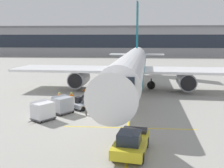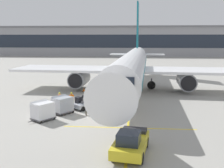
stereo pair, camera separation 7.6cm
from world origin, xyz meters
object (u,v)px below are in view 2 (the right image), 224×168
at_px(belt_loader, 88,100).
at_px(safety_cone_nose_mark, 86,90).
at_px(pushback_tug, 131,143).
at_px(safety_cone_engine_keepout, 84,90).
at_px(parked_airplane, 132,66).
at_px(ground_crew_wingwalker, 72,98).
at_px(safety_cone_wingtip, 91,88).
at_px(ground_crew_by_carts, 62,104).
at_px(ground_crew_marshaller, 60,99).
at_px(ground_crew_by_loader, 86,106).
at_px(baggage_cart_second, 42,110).
at_px(baggage_cart_lead, 62,104).

relative_size(belt_loader, safety_cone_nose_mark, 7.87).
bearing_deg(pushback_tug, safety_cone_engine_keepout, 108.53).
bearing_deg(safety_cone_engine_keepout, belt_loader, -76.68).
distance_m(belt_loader, safety_cone_nose_mark, 9.58).
bearing_deg(safety_cone_nose_mark, safety_cone_engine_keepout, 165.03).
relative_size(parked_airplane, ground_crew_wingwalker, 27.08).
bearing_deg(safety_cone_wingtip, safety_cone_nose_mark, -127.90).
bearing_deg(ground_crew_by_carts, safety_cone_nose_mark, 87.38).
bearing_deg(ground_crew_marshaller, ground_crew_by_loader, -41.35).
distance_m(belt_loader, safety_cone_engine_keepout, 9.74).
bearing_deg(baggage_cart_second, ground_crew_by_carts, 65.70).
bearing_deg(pushback_tug, baggage_cart_lead, 127.34).
bearing_deg(ground_crew_marshaller, parked_airplane, 53.02).
relative_size(ground_crew_by_carts, safety_cone_nose_mark, 2.85).
xyz_separation_m(ground_crew_by_carts, safety_cone_engine_keepout, (0.18, 11.70, -0.70)).
bearing_deg(parked_airplane, baggage_cart_lead, -117.97).
relative_size(baggage_cart_second, ground_crew_wingwalker, 1.54).
distance_m(baggage_cart_second, safety_cone_nose_mark, 14.52).
height_order(ground_crew_marshaller, ground_crew_wingwalker, same).
height_order(parked_airplane, ground_crew_by_loader, parked_airplane).
relative_size(belt_loader, baggage_cart_lead, 1.79).
relative_size(belt_loader, safety_cone_wingtip, 6.31).
xyz_separation_m(belt_loader, safety_cone_nose_mark, (-1.89, 9.37, -0.60)).
bearing_deg(ground_crew_wingwalker, baggage_cart_second, -107.35).
height_order(ground_crew_by_carts, ground_crew_marshaller, same).
height_order(ground_crew_by_loader, ground_crew_by_carts, same).
bearing_deg(baggage_cart_second, baggage_cart_lead, 62.08).
xyz_separation_m(pushback_tug, ground_crew_wingwalker, (-7.04, 12.57, 0.17)).
bearing_deg(baggage_cart_second, ground_crew_marshaller, 86.70).
relative_size(baggage_cart_second, safety_cone_wingtip, 3.53).
distance_m(ground_crew_by_carts, safety_cone_wingtip, 12.55).
bearing_deg(ground_crew_by_loader, baggage_cart_lead, 168.31).
relative_size(ground_crew_wingwalker, safety_cone_nose_mark, 2.85).
height_order(ground_crew_by_carts, safety_cone_nose_mark, ground_crew_by_carts).
relative_size(pushback_tug, safety_cone_wingtip, 6.14).
distance_m(pushback_tug, safety_cone_wingtip, 23.34).
relative_size(ground_crew_marshaller, safety_cone_wingtip, 2.29).
bearing_deg(ground_crew_by_carts, baggage_cart_second, -114.30).
relative_size(baggage_cart_second, safety_cone_engine_keepout, 4.43).
bearing_deg(safety_cone_engine_keepout, ground_crew_wingwalker, -88.56).
xyz_separation_m(baggage_cart_lead, ground_crew_marshaller, (-1.02, 2.70, -0.00)).
distance_m(parked_airplane, ground_crew_by_carts, 15.54).
height_order(ground_crew_by_loader, safety_cone_wingtip, ground_crew_by_loader).
distance_m(baggage_cart_lead, ground_crew_by_loader, 2.73).
height_order(baggage_cart_second, safety_cone_nose_mark, baggage_cart_second).
bearing_deg(ground_crew_by_loader, ground_crew_by_carts, 162.57).
bearing_deg(ground_crew_marshaller, baggage_cart_second, -93.30).
bearing_deg(parked_airplane, ground_crew_by_carts, -118.69).
height_order(belt_loader, ground_crew_wingwalker, belt_loader).
distance_m(safety_cone_engine_keepout, safety_cone_nose_mark, 0.36).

